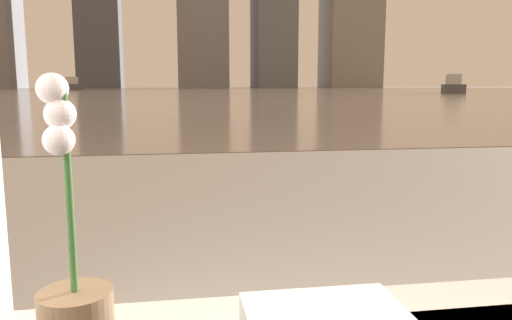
# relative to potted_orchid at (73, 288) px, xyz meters

# --- Properties ---
(potted_orchid) EXTENTS (0.12, 0.12, 0.47)m
(potted_orchid) POSITION_rel_potted_orchid_xyz_m (0.00, 0.00, 0.00)
(potted_orchid) COLOR #8C6B4C
(potted_orchid) RESTS_ON bathtub
(harbor_water) EXTENTS (180.00, 110.00, 0.01)m
(harbor_water) POSITION_rel_potted_orchid_xyz_m (0.59, 61.08, -0.62)
(harbor_water) COLOR gray
(harbor_water) RESTS_ON ground_plane
(harbor_boat_0) EXTENTS (3.64, 5.42, 1.93)m
(harbor_boat_0) POSITION_rel_potted_orchid_xyz_m (28.05, 46.62, 0.06)
(harbor_boat_0) COLOR #4C4C51
(harbor_boat_0) RESTS_ON harbor_water
(harbor_boat_1) EXTENTS (4.14, 5.59, 2.01)m
(harbor_boat_1) POSITION_rel_potted_orchid_xyz_m (-15.52, 79.75, 0.09)
(harbor_boat_1) COLOR #4C4C51
(harbor_boat_1) RESTS_ON harbor_water
(skyline_tower_2) EXTENTS (11.36, 10.23, 36.62)m
(skyline_tower_2) POSITION_rel_potted_orchid_xyz_m (6.45, 117.08, 17.68)
(skyline_tower_2) COLOR slate
(skyline_tower_2) RESTS_ON ground_plane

